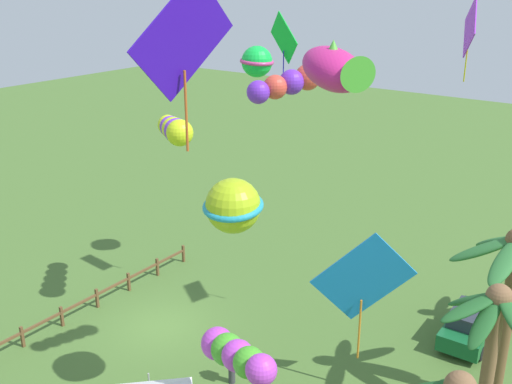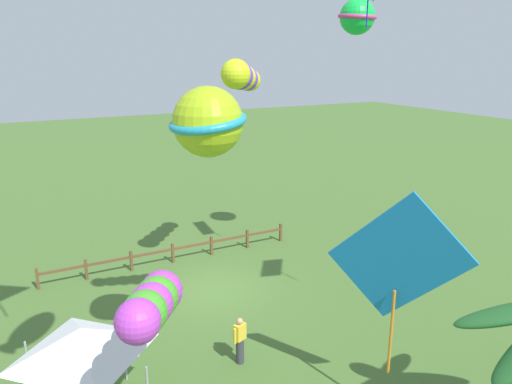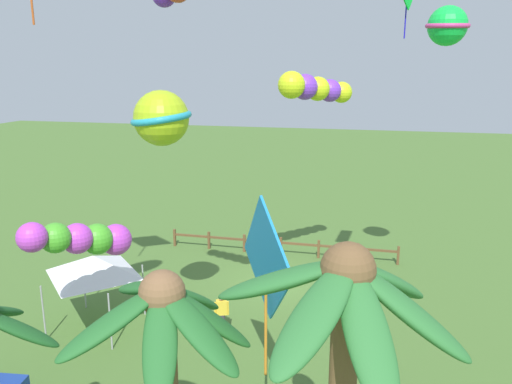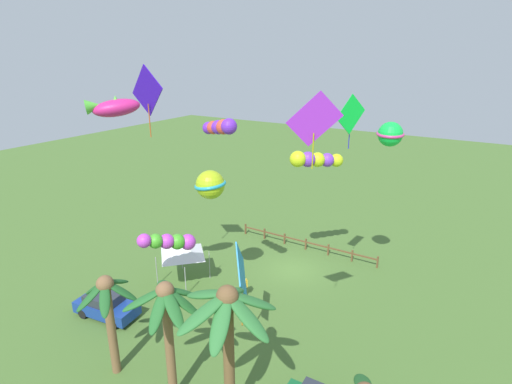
{
  "view_description": "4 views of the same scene",
  "coord_description": "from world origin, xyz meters",
  "px_view_note": "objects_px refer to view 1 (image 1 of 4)",
  "views": [
    {
      "loc": [
        16.11,
        16.94,
        14.68
      ],
      "look_at": [
        0.82,
        5.74,
        7.81
      ],
      "focal_mm": 42.25,
      "sensor_mm": 36.0,
      "label": 1
    },
    {
      "loc": [
        7.11,
        17.23,
        9.61
      ],
      "look_at": [
        0.81,
        5.24,
        5.74
      ],
      "focal_mm": 34.49,
      "sensor_mm": 36.0,
      "label": 2
    },
    {
      "loc": [
        -3.81,
        20.72,
        9.5
      ],
      "look_at": [
        -0.62,
        7.2,
        6.06
      ],
      "focal_mm": 35.28,
      "sensor_mm": 36.0,
      "label": 3
    },
    {
      "loc": [
        -11.36,
        24.06,
        15.23
      ],
      "look_at": [
        -0.13,
        5.52,
        7.82
      ],
      "focal_mm": 28.13,
      "sensor_mm": 36.0,
      "label": 4
    }
  ],
  "objects_px": {
    "kite_diamond_3": "(284,39)",
    "parked_car_1": "(471,325)",
    "kite_diamond_4": "(363,279)",
    "kite_ball_7": "(257,62)",
    "kite_tube_8": "(296,81)",
    "kite_tube_2": "(235,354)",
    "kite_tube_5": "(174,129)",
    "kite_fish_1": "(335,68)",
    "kite_diamond_0": "(470,28)",
    "kite_diamond_6": "(183,41)",
    "kite_ball_9": "(233,206)",
    "spectator_0": "(232,364)",
    "palm_tree_3": "(494,331)"
  },
  "relations": [
    {
      "from": "kite_diamond_3",
      "to": "kite_diamond_6",
      "type": "relative_size",
      "value": 0.71
    },
    {
      "from": "parked_car_1",
      "to": "kite_fish_1",
      "type": "height_order",
      "value": "kite_fish_1"
    },
    {
      "from": "kite_diamond_6",
      "to": "spectator_0",
      "type": "bearing_deg",
      "value": -151.49
    },
    {
      "from": "kite_tube_2",
      "to": "kite_tube_5",
      "type": "xyz_separation_m",
      "value": [
        -6.03,
        -7.83,
        4.25
      ]
    },
    {
      "from": "palm_tree_3",
      "to": "spectator_0",
      "type": "relative_size",
      "value": 3.92
    },
    {
      "from": "kite_diamond_3",
      "to": "kite_diamond_4",
      "type": "relative_size",
      "value": 0.56
    },
    {
      "from": "kite_diamond_0",
      "to": "kite_diamond_6",
      "type": "relative_size",
      "value": 0.72
    },
    {
      "from": "spectator_0",
      "to": "kite_fish_1",
      "type": "distance_m",
      "value": 13.85
    },
    {
      "from": "parked_car_1",
      "to": "kite_diamond_3",
      "type": "distance_m",
      "value": 14.26
    },
    {
      "from": "kite_tube_2",
      "to": "kite_tube_8",
      "type": "relative_size",
      "value": 1.23
    },
    {
      "from": "kite_diamond_3",
      "to": "parked_car_1",
      "type": "bearing_deg",
      "value": 106.47
    },
    {
      "from": "kite_tube_5",
      "to": "kite_diamond_6",
      "type": "bearing_deg",
      "value": 45.78
    },
    {
      "from": "kite_tube_5",
      "to": "palm_tree_3",
      "type": "bearing_deg",
      "value": 86.37
    },
    {
      "from": "parked_car_1",
      "to": "spectator_0",
      "type": "distance_m",
      "value": 10.39
    },
    {
      "from": "kite_diamond_0",
      "to": "kite_ball_9",
      "type": "bearing_deg",
      "value": -26.48
    },
    {
      "from": "kite_ball_7",
      "to": "kite_ball_9",
      "type": "xyz_separation_m",
      "value": [
        8.79,
        5.52,
        -2.98
      ]
    },
    {
      "from": "kite_diamond_4",
      "to": "kite_fish_1",
      "type": "bearing_deg",
      "value": 17.15
    },
    {
      "from": "palm_tree_3",
      "to": "kite_ball_7",
      "type": "relative_size",
      "value": 3.46
    },
    {
      "from": "kite_fish_1",
      "to": "kite_diamond_6",
      "type": "bearing_deg",
      "value": -72.53
    },
    {
      "from": "kite_diamond_4",
      "to": "kite_tube_5",
      "type": "height_order",
      "value": "kite_tube_5"
    },
    {
      "from": "kite_diamond_3",
      "to": "kite_ball_7",
      "type": "height_order",
      "value": "kite_diamond_3"
    },
    {
      "from": "kite_diamond_0",
      "to": "kite_diamond_4",
      "type": "bearing_deg",
      "value": -18.17
    },
    {
      "from": "palm_tree_3",
      "to": "kite_diamond_3",
      "type": "xyz_separation_m",
      "value": [
        -4.09,
        -10.38,
        7.53
      ]
    },
    {
      "from": "kite_ball_9",
      "to": "kite_tube_5",
      "type": "bearing_deg",
      "value": -122.68
    },
    {
      "from": "palm_tree_3",
      "to": "kite_ball_9",
      "type": "relative_size",
      "value": 2.67
    },
    {
      "from": "kite_tube_2",
      "to": "kite_ball_9",
      "type": "relative_size",
      "value": 1.46
    },
    {
      "from": "palm_tree_3",
      "to": "kite_fish_1",
      "type": "xyz_separation_m",
      "value": [
        5.34,
        -2.81,
        8.11
      ]
    },
    {
      "from": "kite_diamond_4",
      "to": "kite_diamond_6",
      "type": "bearing_deg",
      "value": -11.27
    },
    {
      "from": "kite_tube_2",
      "to": "kite_tube_5",
      "type": "distance_m",
      "value": 10.76
    },
    {
      "from": "spectator_0",
      "to": "kite_tube_5",
      "type": "distance_m",
      "value": 9.62
    },
    {
      "from": "parked_car_1",
      "to": "kite_diamond_4",
      "type": "distance_m",
      "value": 7.29
    },
    {
      "from": "spectator_0",
      "to": "kite_diamond_6",
      "type": "height_order",
      "value": "kite_diamond_6"
    },
    {
      "from": "spectator_0",
      "to": "kite_diamond_4",
      "type": "bearing_deg",
      "value": 122.01
    },
    {
      "from": "kite_diamond_3",
      "to": "kite_tube_8",
      "type": "height_order",
      "value": "kite_diamond_3"
    },
    {
      "from": "kite_fish_1",
      "to": "kite_ball_7",
      "type": "xyz_separation_m",
      "value": [
        -11.01,
        -10.07,
        -1.86
      ]
    },
    {
      "from": "kite_diamond_0",
      "to": "kite_tube_8",
      "type": "distance_m",
      "value": 7.22
    },
    {
      "from": "kite_fish_1",
      "to": "kite_ball_9",
      "type": "height_order",
      "value": "kite_fish_1"
    },
    {
      "from": "kite_ball_7",
      "to": "kite_ball_9",
      "type": "bearing_deg",
      "value": 32.11
    },
    {
      "from": "spectator_0",
      "to": "kite_ball_9",
      "type": "xyz_separation_m",
      "value": [
        1.42,
        1.31,
        7.17
      ]
    },
    {
      "from": "spectator_0",
      "to": "palm_tree_3",
      "type": "bearing_deg",
      "value": 101.09
    },
    {
      "from": "kite_tube_2",
      "to": "kite_ball_9",
      "type": "height_order",
      "value": "kite_ball_9"
    },
    {
      "from": "kite_diamond_0",
      "to": "kite_tube_8",
      "type": "height_order",
      "value": "kite_diamond_0"
    },
    {
      "from": "kite_diamond_4",
      "to": "kite_ball_7",
      "type": "height_order",
      "value": "kite_ball_7"
    },
    {
      "from": "parked_car_1",
      "to": "kite_tube_8",
      "type": "distance_m",
      "value": 14.1
    },
    {
      "from": "kite_diamond_0",
      "to": "kite_ball_9",
      "type": "distance_m",
      "value": 10.36
    },
    {
      "from": "kite_diamond_4",
      "to": "kite_tube_5",
      "type": "bearing_deg",
      "value": -90.5
    },
    {
      "from": "spectator_0",
      "to": "kite_ball_9",
      "type": "distance_m",
      "value": 7.43
    },
    {
      "from": "kite_ball_7",
      "to": "spectator_0",
      "type": "bearing_deg",
      "value": 29.73
    },
    {
      "from": "spectator_0",
      "to": "kite_ball_7",
      "type": "relative_size",
      "value": 0.88
    },
    {
      "from": "kite_ball_7",
      "to": "kite_tube_8",
      "type": "distance_m",
      "value": 9.78
    }
  ]
}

